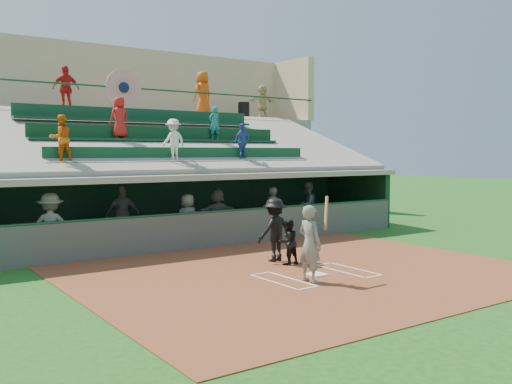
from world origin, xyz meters
TOP-DOWN VIEW (x-y plane):
  - ground at (0.00, 0.00)m, footprint 100.00×100.00m
  - dirt_slab at (0.00, 0.50)m, footprint 11.00×9.00m
  - home_plate at (0.00, 0.00)m, footprint 0.43×0.43m
  - batters_box_chalk at (0.00, 0.00)m, footprint 2.65×1.85m
  - dugout_floor at (0.00, 6.75)m, footprint 16.00×3.50m
  - concourse_slab at (0.00, 13.50)m, footprint 20.00×3.00m
  - grandstand at (-0.01, 10.51)m, footprint 20.40×10.40m
  - batter_at_plate at (-0.62, -0.48)m, footprint 0.87×0.76m
  - catcher at (0.22, 1.40)m, footprint 0.59×0.46m
  - home_umpire at (0.22, 1.99)m, footprint 1.17×0.75m
  - dugout_bench at (0.13, 7.89)m, footprint 13.84×5.74m
  - dugout_player_a at (-4.75, 5.51)m, footprint 1.34×1.03m
  - dugout_player_b at (-2.09, 7.03)m, footprint 1.15×0.59m
  - dugout_player_c at (-0.41, 5.79)m, footprint 0.79×0.52m
  - dugout_player_d at (0.94, 6.22)m, footprint 1.64×0.66m
  - dugout_player_e at (3.02, 5.90)m, footprint 0.71×0.55m
  - dugout_player_f at (5.06, 6.39)m, footprint 1.06×0.95m
  - trash_bin at (6.76, 13.31)m, footprint 0.56×0.56m
  - concourse_staff_a at (-2.06, 12.82)m, footprint 1.08×0.48m
  - concourse_staff_b at (3.92, 12.39)m, footprint 1.12×0.88m
  - concourse_staff_c at (7.45, 12.71)m, footprint 1.57×0.53m

SIDE VIEW (x-z plane):
  - ground at x=0.00m, z-range 0.00..0.00m
  - dirt_slab at x=0.00m, z-range 0.00..0.02m
  - dugout_floor at x=0.00m, z-range 0.00..0.04m
  - batters_box_chalk at x=0.00m, z-range 0.02..0.03m
  - home_plate at x=0.00m, z-range 0.02..0.05m
  - dugout_bench at x=0.13m, z-range 0.04..0.48m
  - catcher at x=0.22m, z-range 0.02..1.21m
  - dugout_player_c at x=-0.41m, z-range 0.04..1.65m
  - home_umpire at x=0.22m, z-range 0.02..1.73m
  - dugout_player_e at x=3.02m, z-range 0.04..1.75m
  - dugout_player_d at x=0.94m, z-range 0.04..1.76m
  - batter_at_plate at x=-0.62m, z-range -0.07..1.89m
  - dugout_player_f at x=5.06m, z-range 0.04..1.85m
  - dugout_player_a at x=-4.75m, z-range 0.04..1.87m
  - dugout_player_b at x=-2.09m, z-range 0.04..1.92m
  - grandstand at x=-0.01m, z-range -1.64..6.16m
  - concourse_slab at x=0.00m, z-range 0.00..4.60m
  - trash_bin at x=6.76m, z-range 4.60..5.44m
  - concourse_staff_c at x=7.45m, z-range 4.60..6.28m
  - concourse_staff_a at x=-2.06m, z-range 4.60..6.42m
  - concourse_staff_b at x=3.92m, z-range 4.60..6.63m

